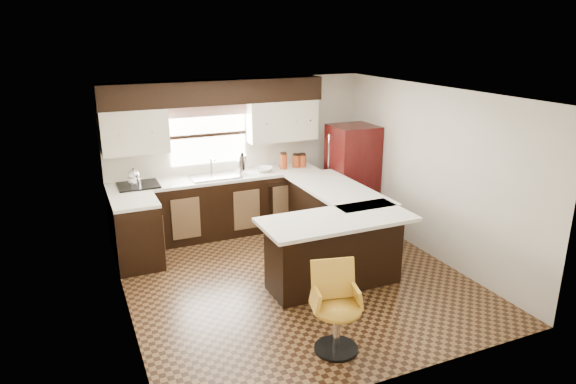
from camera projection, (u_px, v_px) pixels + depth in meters
name	position (u px, v px, depth m)	size (l,w,h in m)	color
floor	(295.00, 278.00, 6.72)	(4.40, 4.40, 0.00)	#49301A
ceiling	(296.00, 94.00, 6.00)	(4.40, 4.40, 0.00)	silver
wall_back	(239.00, 154.00, 8.28)	(4.40, 4.40, 0.00)	beige
wall_front	(401.00, 261.00, 4.44)	(4.40, 4.40, 0.00)	beige
wall_left	(119.00, 215.00, 5.55)	(4.40, 4.40, 0.00)	beige
wall_right	(432.00, 173.00, 7.17)	(4.40, 4.40, 0.00)	beige
base_cab_back	(219.00, 207.00, 8.07)	(3.30, 0.60, 0.90)	black
base_cab_left	(137.00, 234.00, 6.98)	(0.60, 0.70, 0.90)	black
counter_back	(218.00, 178.00, 7.93)	(3.30, 0.60, 0.04)	silver
counter_left	(134.00, 202.00, 6.84)	(0.60, 0.70, 0.04)	silver
soffit	(215.00, 92.00, 7.66)	(3.40, 0.35, 0.36)	black
upper_cab_left	(134.00, 131.00, 7.34)	(0.94, 0.35, 0.64)	beige
upper_cab_right	(282.00, 120.00, 8.23)	(1.14, 0.35, 0.64)	beige
window_pane	(208.00, 135.00, 7.96)	(1.20, 0.02, 0.90)	white
valance	(208.00, 110.00, 7.81)	(1.30, 0.06, 0.18)	#D19B93
sink	(215.00, 176.00, 7.88)	(0.75, 0.45, 0.03)	#B2B2B7
dishwasher	(285.00, 205.00, 8.21)	(0.58, 0.03, 0.78)	black
cooktop	(138.00, 185.00, 7.44)	(0.58, 0.50, 0.03)	black
peninsula_long	(334.00, 221.00, 7.48)	(0.60, 1.95, 0.90)	black
peninsula_return	(334.00, 252.00, 6.43)	(1.65, 0.60, 0.90)	black
counter_pen_long	(337.00, 190.00, 7.35)	(0.84, 1.95, 0.04)	silver
counter_pen_return	(337.00, 220.00, 6.20)	(1.89, 0.84, 0.04)	silver
refrigerator	(352.00, 175.00, 8.47)	(0.70, 0.68, 1.64)	#390A09
bar_chair	(337.00, 310.00, 5.09)	(0.49, 0.49, 0.92)	gold
kettle	(134.00, 177.00, 7.38)	(0.18, 0.18, 0.25)	silver
percolator	(242.00, 164.00, 8.03)	(0.14, 0.14, 0.30)	silver
mixing_bowl	(264.00, 169.00, 8.20)	(0.27, 0.27, 0.07)	white
canister_large	(283.00, 161.00, 8.33)	(0.12, 0.12, 0.24)	#953A18
canister_med	(296.00, 161.00, 8.42)	(0.12, 0.12, 0.20)	#953A18
canister_small	(302.00, 161.00, 8.47)	(0.13, 0.13, 0.20)	#953A18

